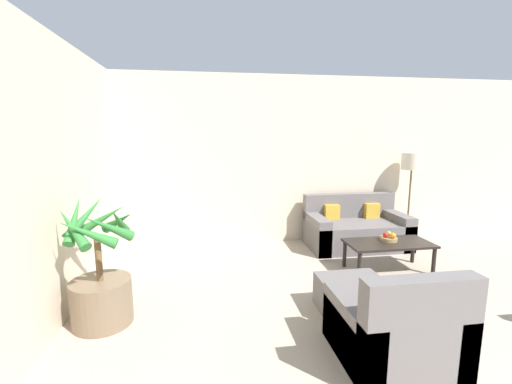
% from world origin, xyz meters
% --- Properties ---
extents(wall_back, '(8.06, 0.06, 2.70)m').
position_xyz_m(wall_back, '(0.00, 6.17, 1.35)').
color(wall_back, beige).
rests_on(wall_back, ground_plane).
extents(potted_palm, '(0.72, 0.72, 1.22)m').
position_xyz_m(potted_palm, '(-2.87, 3.90, 0.40)').
color(potted_palm, brown).
rests_on(potted_palm, ground_plane).
extents(sofa_loveseat, '(1.53, 0.83, 0.81)m').
position_xyz_m(sofa_loveseat, '(0.48, 5.66, 0.27)').
color(sofa_loveseat, '#605B5B').
rests_on(sofa_loveseat, ground_plane).
extents(floor_lamp, '(0.34, 0.34, 1.48)m').
position_xyz_m(floor_lamp, '(1.50, 5.86, 1.26)').
color(floor_lamp, brown).
rests_on(floor_lamp, ground_plane).
extents(coffee_table, '(1.10, 0.53, 0.39)m').
position_xyz_m(coffee_table, '(0.47, 4.66, 0.34)').
color(coffee_table, black).
rests_on(coffee_table, ground_plane).
extents(fruit_bowl, '(0.22, 0.22, 0.05)m').
position_xyz_m(fruit_bowl, '(0.50, 4.73, 0.41)').
color(fruit_bowl, '#997A4C').
rests_on(fruit_bowl, coffee_table).
extents(apple_red, '(0.07, 0.07, 0.07)m').
position_xyz_m(apple_red, '(0.46, 4.73, 0.47)').
color(apple_red, red).
rests_on(apple_red, fruit_bowl).
extents(apple_green, '(0.07, 0.07, 0.07)m').
position_xyz_m(apple_green, '(0.53, 4.78, 0.47)').
color(apple_green, olive).
rests_on(apple_green, fruit_bowl).
extents(orange_fruit, '(0.08, 0.08, 0.08)m').
position_xyz_m(orange_fruit, '(0.53, 4.67, 0.47)').
color(orange_fruit, orange).
rests_on(orange_fruit, fruit_bowl).
extents(armchair, '(0.86, 0.81, 0.81)m').
position_xyz_m(armchair, '(-0.44, 2.97, 0.26)').
color(armchair, '#605B5B').
rests_on(armchair, ground_plane).
extents(ottoman, '(0.64, 0.49, 0.34)m').
position_xyz_m(ottoman, '(-0.45, 3.75, 0.17)').
color(ottoman, '#605B5B').
rests_on(ottoman, ground_plane).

